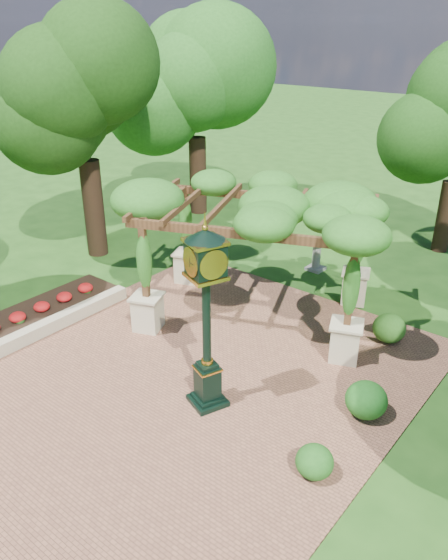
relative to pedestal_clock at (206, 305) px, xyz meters
The scene contains 12 objects.
ground 2.89m from the pedestal_clock, 149.63° to the right, with size 120.00×120.00×0.00m, color #1E4714.
brick_plaza 2.84m from the pedestal_clock, 159.13° to the left, with size 10.00×12.00×0.04m, color brown.
border_wall 6.14m from the pedestal_clock, behind, with size 0.35×5.00×0.40m, color #C6B793.
flower_bed 6.98m from the pedestal_clock, behind, with size 1.50×5.00×0.36m, color red.
pedestal_clock is the anchor object (origin of this frame).
pergola 4.49m from the pedestal_clock, 111.29° to the left, with size 7.50×6.17×4.06m.
sundial 8.70m from the pedestal_clock, 102.96° to the left, with size 0.60×0.60×1.06m.
shrub_front 3.84m from the pedestal_clock, ahead, with size 0.75×0.75×0.68m, color #1D5117.
shrub_mid 4.19m from the pedestal_clock, 31.57° to the left, with size 0.94×0.94×0.85m, color #1D5B19.
shrub_back 6.04m from the pedestal_clock, 67.58° to the left, with size 0.90×0.90×0.81m, color #2A5D1B.
tree_west_near 10.81m from the pedestal_clock, 154.86° to the left, with size 4.61×4.61×9.28m.
tree_west_far 14.58m from the pedestal_clock, 132.09° to the left, with size 4.97×4.97×8.87m.
Camera 1 is at (7.77, -7.15, 8.14)m, focal length 35.00 mm.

